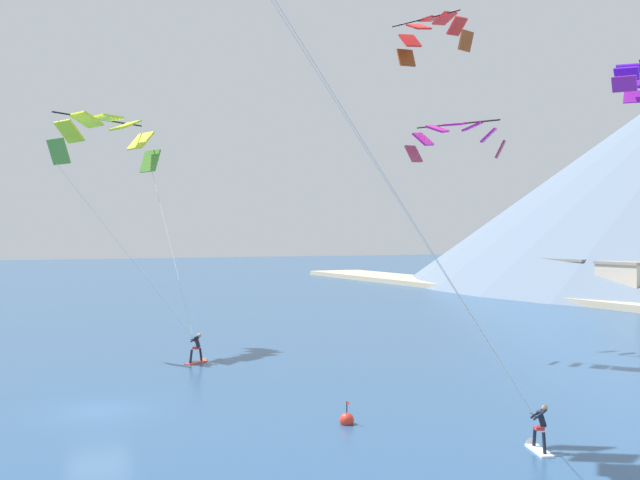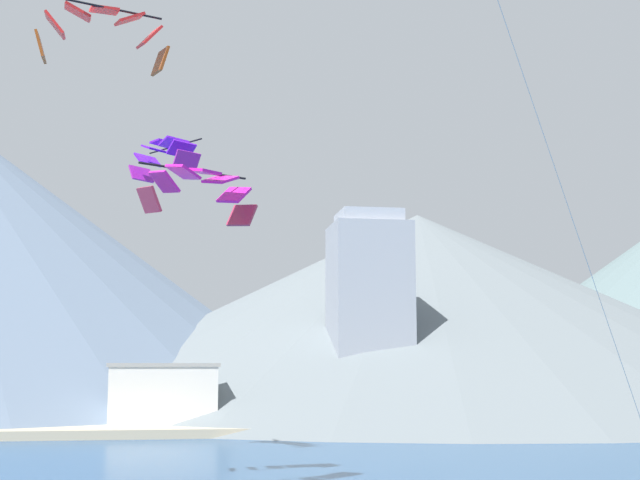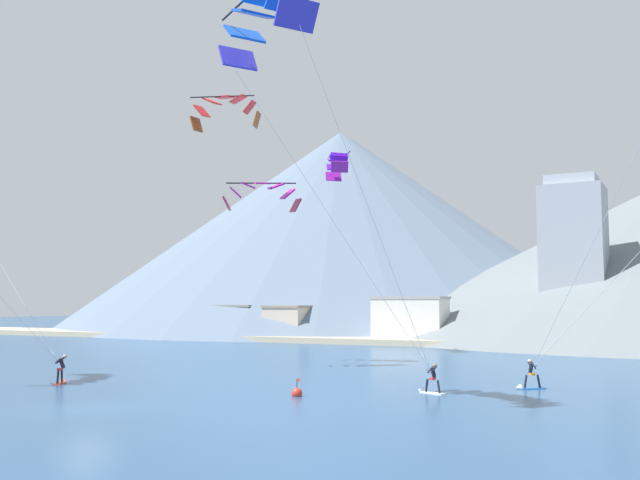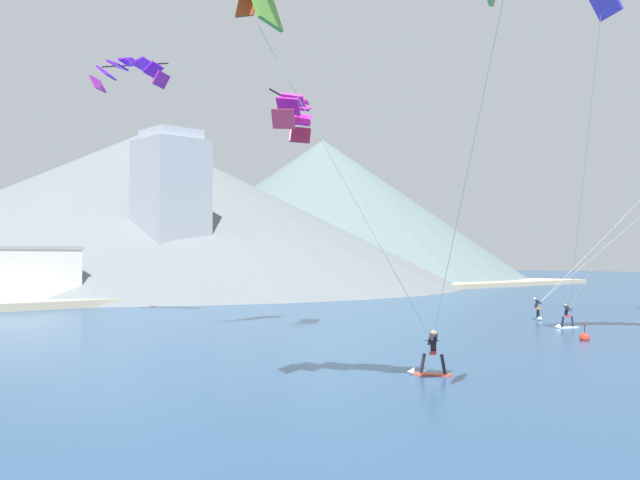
# 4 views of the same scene
# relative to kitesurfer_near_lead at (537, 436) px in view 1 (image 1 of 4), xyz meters

# --- Properties ---
(ground_plane) EXTENTS (400.00, 400.00, 0.00)m
(ground_plane) POSITION_rel_kitesurfer_near_lead_xyz_m (-11.86, -12.57, -0.45)
(ground_plane) COLOR navy
(kitesurfer_near_lead) EXTENTS (1.77, 0.97, 1.66)m
(kitesurfer_near_lead) POSITION_rel_kitesurfer_near_lead_xyz_m (0.00, 0.00, 0.00)
(kitesurfer_near_lead) COLOR white
(kitesurfer_near_lead) RESTS_ON ground
(kitesurfer_near_trail) EXTENTS (1.25, 1.69, 1.81)m
(kitesurfer_near_trail) POSITION_rel_kitesurfer_near_lead_xyz_m (-20.99, -5.75, 0.11)
(kitesurfer_near_trail) COLOR #E54C33
(kitesurfer_near_trail) RESTS_ON ground
(parafoil_kite_near_trail) EXTENTS (9.57, 7.39, 13.47)m
(parafoil_kite_near_trail) POSITION_rel_kitesurfer_near_lead_xyz_m (-28.22, -9.69, 13.14)
(parafoil_kite_near_trail) COLOR #549332
(parafoil_kite_distant_high_outer) EXTENTS (5.31, 4.64, 2.32)m
(parafoil_kite_distant_high_outer) POSITION_rel_kitesurfer_near_lead_xyz_m (-15.89, 8.29, 12.64)
(parafoil_kite_distant_high_outer) COLOR #AD2D4A
(parafoil_kite_distant_low_drift) EXTENTS (4.57, 5.79, 2.16)m
(parafoil_kite_distant_low_drift) POSITION_rel_kitesurfer_near_lead_xyz_m (-17.80, 24.99, 18.01)
(parafoil_kite_distant_low_drift) COLOR purple
(parafoil_kite_distant_mid_solo) EXTENTS (5.90, 3.08, 2.77)m
(parafoil_kite_distant_mid_solo) POSITION_rel_kitesurfer_near_lead_xyz_m (-20.35, 9.73, 20.07)
(parafoil_kite_distant_mid_solo) COLOR #903D14
(race_marker_buoy) EXTENTS (0.56, 0.56, 1.02)m
(race_marker_buoy) POSITION_rel_kitesurfer_near_lead_xyz_m (-5.66, -4.29, -0.29)
(race_marker_buoy) COLOR red
(race_marker_buoy) RESTS_ON ground
(shore_building_harbour_front) EXTENTS (5.62, 6.92, 4.54)m
(shore_building_harbour_front) POSITION_rel_kitesurfer_near_lead_xyz_m (-34.63, 45.52, 1.83)
(shore_building_harbour_front) COLOR beige
(shore_building_harbour_front) RESTS_ON ground
(shore_building_quay_west) EXTENTS (8.64, 6.23, 4.60)m
(shore_building_quay_west) POSITION_rel_kitesurfer_near_lead_xyz_m (-44.14, 46.04, 1.86)
(shore_building_quay_west) COLOR #B7AD9E
(shore_building_quay_west) RESTS_ON ground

